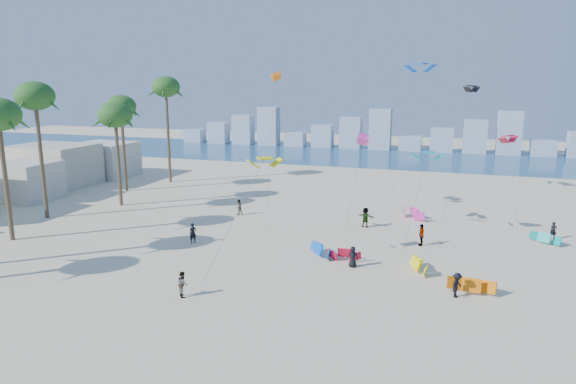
% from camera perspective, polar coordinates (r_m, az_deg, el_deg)
% --- Properties ---
extents(ground, '(220.00, 220.00, 0.00)m').
position_cam_1_polar(ground, '(32.10, -14.61, -13.35)').
color(ground, beige).
rests_on(ground, ground).
extents(ocean, '(220.00, 220.00, 0.00)m').
position_cam_1_polar(ocean, '(98.40, 8.64, 4.10)').
color(ocean, navy).
rests_on(ocean, ground).
extents(kitesurfer_near, '(0.75, 0.75, 1.76)m').
position_cam_1_polar(kitesurfer_near, '(44.73, -10.68, -4.58)').
color(kitesurfer_near, black).
rests_on(kitesurfer_near, ground).
extents(kitesurfer_mid, '(1.02, 1.04, 1.68)m').
position_cam_1_polar(kitesurfer_mid, '(34.06, -11.80, -10.12)').
color(kitesurfer_mid, gray).
rests_on(kitesurfer_mid, ground).
extents(kitesurfers_far, '(30.84, 16.73, 1.93)m').
position_cam_1_polar(kitesurfers_far, '(44.75, 9.85, -4.53)').
color(kitesurfers_far, black).
rests_on(kitesurfers_far, ground).
extents(grounded_kites, '(20.60, 20.63, 1.05)m').
position_cam_1_polar(grounded_kites, '(43.10, 14.57, -5.98)').
color(grounded_kites, blue).
rests_on(grounded_kites, ground).
extents(flying_kites, '(33.21, 33.77, 16.40)m').
position_cam_1_polar(flying_kites, '(49.62, 13.63, 9.02)').
color(flying_kites, yellow).
rests_on(flying_kites, ground).
extents(palm_row, '(8.51, 44.80, 14.57)m').
position_cam_1_polar(palm_row, '(55.03, -24.85, 8.32)').
color(palm_row, brown).
rests_on(palm_row, ground).
extents(beachfront_buildings, '(11.50, 43.00, 6.00)m').
position_cam_1_polar(beachfront_buildings, '(68.06, -29.32, 1.36)').
color(beachfront_buildings, beige).
rests_on(beachfront_buildings, ground).
extents(distant_skyline, '(85.00, 3.00, 8.40)m').
position_cam_1_polar(distant_skyline, '(108.02, 8.99, 6.45)').
color(distant_skyline, '#9EADBF').
rests_on(distant_skyline, ground).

